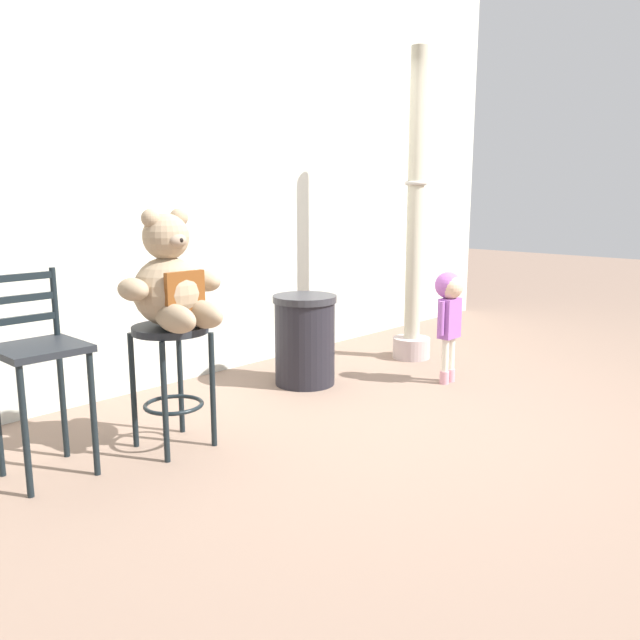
{
  "coord_description": "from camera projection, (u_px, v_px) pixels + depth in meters",
  "views": [
    {
      "loc": [
        -3.1,
        -2.28,
        1.42
      ],
      "look_at": [
        -0.07,
        0.57,
        0.6
      ],
      "focal_mm": 36.01,
      "sensor_mm": 36.0,
      "label": 1
    }
  ],
  "objects": [
    {
      "name": "ground_plane",
      "position": [
        394.0,
        424.0,
        4.03
      ],
      "size": [
        24.0,
        24.0,
        0.0
      ],
      "primitive_type": "plane",
      "color": "#846A5A"
    },
    {
      "name": "lamppost",
      "position": [
        414.0,
        243.0,
        5.46
      ],
      "size": [
        0.33,
        0.33,
        2.59
      ],
      "color": "#B6A3A0",
      "rests_on": "ground_plane"
    },
    {
      "name": "trash_bin",
      "position": [
        305.0,
        340.0,
        4.82
      ],
      "size": [
        0.48,
        0.48,
        0.68
      ],
      "color": "black",
      "rests_on": "ground_plane"
    },
    {
      "name": "building_wall",
      "position": [
        200.0,
        125.0,
        4.95
      ],
      "size": [
        7.68,
        0.3,
        3.89
      ],
      "primitive_type": "cube",
      "color": "silver",
      "rests_on": "ground_plane"
    },
    {
      "name": "teddy_bear",
      "position": [
        171.0,
        283.0,
        3.47
      ],
      "size": [
        0.6,
        0.53,
        0.64
      ],
      "color": "tan",
      "rests_on": "bar_stool_with_teddy"
    },
    {
      "name": "bar_stool_with_teddy",
      "position": [
        172.0,
        359.0,
        3.58
      ],
      "size": [
        0.42,
        0.42,
        0.7
      ],
      "color": "black",
      "rests_on": "ground_plane"
    },
    {
      "name": "child_walking",
      "position": [
        449.0,
        303.0,
        4.8
      ],
      "size": [
        0.27,
        0.21,
        0.85
      ],
      "rotation": [
        0.0,
        0.0,
        -2.38
      ],
      "color": "pink",
      "rests_on": "ground_plane"
    },
    {
      "name": "bar_chair_empty",
      "position": [
        38.0,
        359.0,
        3.19
      ],
      "size": [
        0.4,
        0.4,
        1.04
      ],
      "color": "black",
      "rests_on": "ground_plane"
    }
  ]
}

